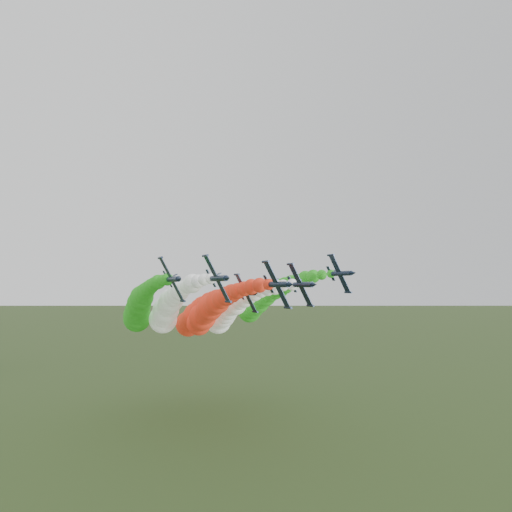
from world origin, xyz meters
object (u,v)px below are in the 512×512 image
at_px(jet_inner_left, 168,309).
at_px(jet_trail, 196,315).
at_px(jet_outer_right, 263,301).
at_px(jet_lead, 209,312).
at_px(jet_outer_left, 139,308).
at_px(jet_inner_right, 229,311).

xyz_separation_m(jet_inner_left, jet_trail, (13.61, 16.93, -2.98)).
distance_m(jet_outer_right, jet_trail, 22.35).
bearing_deg(jet_inner_left, jet_lead, -33.98).
xyz_separation_m(jet_inner_left, jet_outer_left, (-6.12, 10.00, -0.22)).
height_order(jet_inner_right, jet_outer_left, jet_outer_left).
bearing_deg(jet_inner_left, jet_trail, 51.21).
relative_size(jet_lead, jet_outer_left, 0.99).
height_order(jet_inner_right, jet_trail, jet_inner_right).
bearing_deg(jet_outer_left, jet_lead, -46.16).
xyz_separation_m(jet_inner_right, jet_outer_left, (-25.22, 8.29, 0.94)).
distance_m(jet_outer_left, jet_outer_right, 39.61).
bearing_deg(jet_outer_right, jet_lead, -148.76).
height_order(jet_lead, jet_outer_right, jet_outer_right).
distance_m(jet_inner_left, jet_trail, 21.93).
bearing_deg(jet_outer_left, jet_trail, 19.36).
relative_size(jet_inner_left, jet_outer_right, 1.00).
distance_m(jet_inner_right, jet_outer_left, 26.57).
distance_m(jet_lead, jet_outer_right, 27.58).
xyz_separation_m(jet_lead, jet_inner_left, (-9.88, 6.66, 0.70)).
distance_m(jet_lead, jet_inner_right, 12.47).
height_order(jet_lead, jet_inner_left, jet_inner_left).
bearing_deg(jet_inner_left, jet_outer_right, 12.81).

